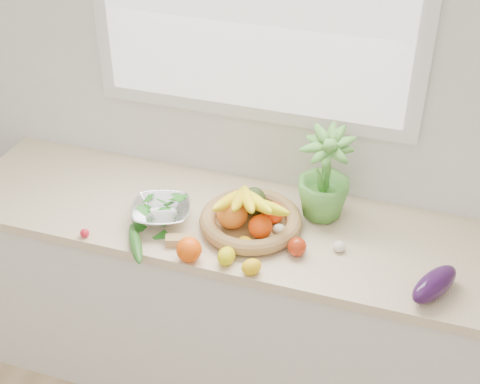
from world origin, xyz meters
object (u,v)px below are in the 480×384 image
(apple, at_px, (297,247))
(potted_herb, at_px, (325,174))
(cucumber, at_px, (135,243))
(fruit_basket, at_px, (250,216))
(colander_with_spinach, at_px, (161,209))
(eggplant, at_px, (434,284))

(apple, xyz_separation_m, potted_herb, (0.03, 0.26, 0.16))
(cucumber, bearing_deg, fruit_basket, 34.68)
(potted_herb, bearing_deg, colander_with_spinach, -158.28)
(eggplant, xyz_separation_m, cucumber, (-1.06, -0.09, -0.02))
(apple, bearing_deg, fruit_basket, 154.61)
(eggplant, bearing_deg, colander_with_spinach, 175.19)
(cucumber, distance_m, potted_herb, 0.75)
(potted_herb, relative_size, fruit_basket, 0.71)
(potted_herb, bearing_deg, apple, -97.33)
(cucumber, bearing_deg, eggplant, 4.92)
(cucumber, height_order, colander_with_spinach, colander_with_spinach)
(potted_herb, relative_size, colander_with_spinach, 1.29)
(cucumber, distance_m, colander_with_spinach, 0.19)
(apple, bearing_deg, eggplant, -6.89)
(fruit_basket, height_order, colander_with_spinach, fruit_basket)
(apple, distance_m, fruit_basket, 0.23)
(apple, height_order, colander_with_spinach, colander_with_spinach)
(eggplant, bearing_deg, cucumber, -175.08)
(fruit_basket, bearing_deg, apple, -25.39)
(fruit_basket, bearing_deg, eggplant, -12.81)
(cucumber, bearing_deg, apple, 14.74)
(apple, distance_m, eggplant, 0.49)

